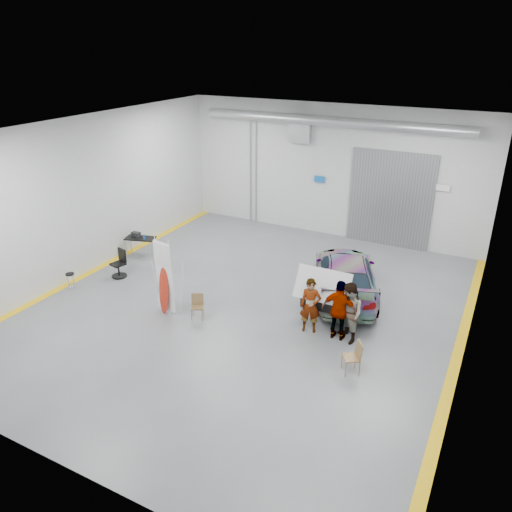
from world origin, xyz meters
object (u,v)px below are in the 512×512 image
at_px(shop_stool, 71,281).
at_px(person_c, 340,310).
at_px(folding_chair_near, 198,311).
at_px(office_chair, 119,265).
at_px(folding_chair_far, 351,363).
at_px(work_table, 139,237).
at_px(surfboard_display, 165,284).
at_px(person_b, 349,313).
at_px(person_a, 310,306).
at_px(sedan_car, 345,275).

bearing_deg(shop_stool, person_c, 8.24).
xyz_separation_m(folding_chair_near, office_chair, (-4.46, 1.28, 0.22)).
xyz_separation_m(folding_chair_far, work_table, (-10.53, 3.78, 0.49)).
bearing_deg(work_table, surfboard_display, -40.99).
height_order(person_c, shop_stool, person_c).
distance_m(folding_chair_near, work_table, 6.14).
bearing_deg(folding_chair_far, shop_stool, -124.48).
height_order(person_b, folding_chair_far, person_b).
xyz_separation_m(folding_chair_near, shop_stool, (-5.30, -0.41, 0.06)).
xyz_separation_m(person_b, office_chair, (-9.27, 0.27, -0.49)).
height_order(person_a, work_table, person_a).
bearing_deg(folding_chair_far, surfboard_display, -126.66).
xyz_separation_m(surfboard_display, shop_stool, (-4.19, -0.23, -0.79)).
distance_m(sedan_car, office_chair, 8.64).
bearing_deg(sedan_car, shop_stool, 4.68).
xyz_separation_m(person_c, shop_stool, (-9.82, -1.42, -0.66)).
distance_m(sedan_car, folding_chair_near, 5.45).
bearing_deg(person_a, surfboard_display, 178.05).
relative_size(folding_chair_near, folding_chair_far, 0.88).
bearing_deg(sedan_car, folding_chair_near, 25.37).
bearing_deg(folding_chair_near, work_table, 119.89).
height_order(person_a, folding_chair_near, person_a).
distance_m(person_b, folding_chair_far, 1.73).
xyz_separation_m(person_a, person_b, (1.23, -0.00, 0.06)).
relative_size(sedan_car, office_chair, 4.78).
height_order(person_b, shop_stool, person_b).
relative_size(person_b, office_chair, 1.77).
relative_size(surfboard_display, folding_chair_far, 2.88).
distance_m(surfboard_display, office_chair, 3.71).
relative_size(folding_chair_near, work_table, 0.61).
distance_m(sedan_car, person_c, 3.02).
bearing_deg(person_c, person_a, 0.44).
relative_size(sedan_car, work_table, 3.80).
bearing_deg(surfboard_display, office_chair, 166.80).
bearing_deg(work_table, office_chair, -71.54).
height_order(person_b, folding_chair_near, person_b).
bearing_deg(person_c, sedan_car, -74.90).
bearing_deg(surfboard_display, work_table, 149.46).
distance_m(person_b, work_table, 10.21).
xyz_separation_m(surfboard_display, office_chair, (-3.35, 1.46, -0.62)).
bearing_deg(shop_stool, surfboard_display, 3.10).
relative_size(work_table, office_chair, 1.26).
distance_m(sedan_car, surfboard_display, 6.39).
bearing_deg(surfboard_display, sedan_car, 50.63).
relative_size(surfboard_display, work_table, 1.98).
distance_m(person_a, office_chair, 8.05).
xyz_separation_m(person_b, surfboard_display, (-5.92, -1.20, 0.14)).
relative_size(folding_chair_far, office_chair, 0.87).
distance_m(shop_stool, work_table, 3.76).
bearing_deg(person_b, folding_chair_near, -126.29).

